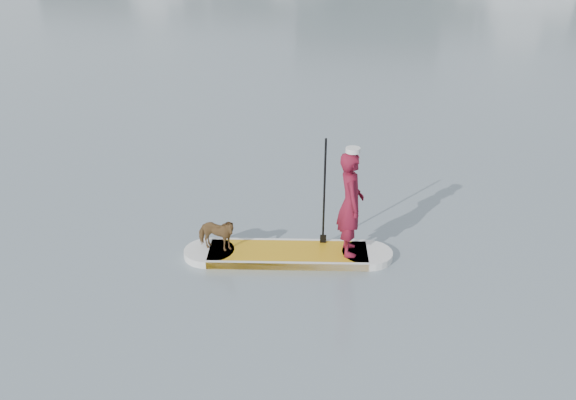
# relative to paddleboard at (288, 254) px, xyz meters

# --- Properties ---
(ground) EXTENTS (140.00, 140.00, 0.00)m
(ground) POSITION_rel_paddleboard_xyz_m (1.52, 2.29, -0.06)
(ground) COLOR slate
(ground) RESTS_ON ground
(paddleboard) EXTENTS (3.22, 1.44, 0.12)m
(paddleboard) POSITION_rel_paddleboard_xyz_m (0.00, 0.00, 0.00)
(paddleboard) COLOR orange
(paddleboard) RESTS_ON ground
(paddler) EXTENTS (0.57, 0.70, 1.66)m
(paddler) POSITION_rel_paddleboard_xyz_m (0.92, 0.25, 0.89)
(paddler) COLOR maroon
(paddler) RESTS_ON paddleboard
(white_cap) EXTENTS (0.22, 0.22, 0.07)m
(white_cap) POSITION_rel_paddleboard_xyz_m (0.92, 0.25, 1.76)
(white_cap) COLOR silver
(white_cap) RESTS_ON paddler
(dog) EXTENTS (0.66, 0.31, 0.56)m
(dog) POSITION_rel_paddleboard_xyz_m (-1.09, -0.29, 0.34)
(dog) COLOR #52331C
(dog) RESTS_ON paddleboard
(paddle) EXTENTS (0.11, 0.30, 2.00)m
(paddle) POSITION_rel_paddleboard_xyz_m (0.47, 0.41, 0.74)
(paddle) COLOR black
(paddle) RESTS_ON ground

